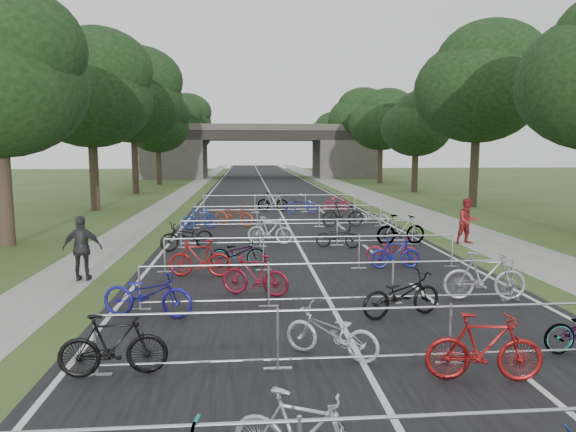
{
  "coord_description": "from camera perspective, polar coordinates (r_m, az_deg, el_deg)",
  "views": [
    {
      "loc": [
        -2.05,
        -4.89,
        3.8
      ],
      "look_at": [
        -0.36,
        15.8,
        1.1
      ],
      "focal_mm": 32.0,
      "sensor_mm": 36.0,
      "label": 1
    }
  ],
  "objects": [
    {
      "name": "road",
      "position": [
        55.06,
        -2.52,
        3.45
      ],
      "size": [
        11.0,
        140.0,
        0.01
      ],
      "primitive_type": "cube",
      "color": "black",
      "rests_on": "ground"
    },
    {
      "name": "sidewalk_right",
      "position": [
        55.93,
        5.71,
        3.48
      ],
      "size": [
        3.0,
        140.0,
        0.01
      ],
      "primitive_type": "cube",
      "color": "gray",
      "rests_on": "ground"
    },
    {
      "name": "sidewalk_left",
      "position": [
        55.29,
        -10.33,
        3.35
      ],
      "size": [
        2.0,
        140.0,
        0.01
      ],
      "primitive_type": "cube",
      "color": "gray",
      "rests_on": "ground"
    },
    {
      "name": "lane_markings",
      "position": [
        55.06,
        -2.52,
        3.44
      ],
      "size": [
        0.12,
        140.0,
        0.0
      ],
      "primitive_type": "cube",
      "color": "silver",
      "rests_on": "ground"
    },
    {
      "name": "overpass_bridge",
      "position": [
        69.92,
        -3.01,
        7.18
      ],
      "size": [
        31.0,
        8.0,
        7.05
      ],
      "color": "#46443F",
      "rests_on": "ground"
    },
    {
      "name": "tree_left_1",
      "position": [
        34.3,
        -20.99,
        12.79
      ],
      "size": [
        7.56,
        7.56,
        11.53
      ],
      "color": "#33261C",
      "rests_on": "ground"
    },
    {
      "name": "tree_right_1",
      "position": [
        36.38,
        20.58,
        13.42
      ],
      "size": [
        8.18,
        8.18,
        12.47
      ],
      "color": "#33261C",
      "rests_on": "ground"
    },
    {
      "name": "tree_left_2",
      "position": [
        45.98,
        -16.78,
        12.49
      ],
      "size": [
        8.4,
        8.4,
        12.81
      ],
      "color": "#33261C",
      "rests_on": "ground"
    },
    {
      "name": "tree_right_2",
      "position": [
        47.36,
        14.21,
        9.78
      ],
      "size": [
        6.16,
        6.16,
        9.39
      ],
      "color": "#33261C",
      "rests_on": "ground"
    },
    {
      "name": "tree_left_3",
      "position": [
        57.64,
        -14.2,
        9.86
      ],
      "size": [
        6.72,
        6.72,
        10.25
      ],
      "color": "#33261C",
      "rests_on": "ground"
    },
    {
      "name": "tree_right_3",
      "position": [
        58.88,
        10.43,
        10.33
      ],
      "size": [
        7.17,
        7.17,
        10.93
      ],
      "color": "#33261C",
      "rests_on": "ground"
    },
    {
      "name": "tree_left_4",
      "position": [
        69.54,
        -12.58,
        10.12
      ],
      "size": [
        7.56,
        7.56,
        11.53
      ],
      "color": "#33261C",
      "rests_on": "ground"
    },
    {
      "name": "tree_right_4",
      "position": [
        70.58,
        7.88,
        10.67
      ],
      "size": [
        8.18,
        8.18,
        12.47
      ],
      "color": "#33261C",
      "rests_on": "ground"
    },
    {
      "name": "tree_left_5",
      "position": [
        81.47,
        -11.43,
        10.3
      ],
      "size": [
        8.4,
        8.4,
        12.81
      ],
      "color": "#33261C",
      "rests_on": "ground"
    },
    {
      "name": "tree_right_5",
      "position": [
        82.25,
        6.03,
        8.86
      ],
      "size": [
        6.16,
        6.16,
        9.39
      ],
      "color": "#33261C",
      "rests_on": "ground"
    },
    {
      "name": "tree_left_6",
      "position": [
        93.32,
        -10.54,
        8.93
      ],
      "size": [
        6.72,
        6.72,
        10.25
      ],
      "color": "#33261C",
      "rests_on": "ground"
    },
    {
      "name": "tree_right_6",
      "position": [
        94.1,
        4.67,
        9.28
      ],
      "size": [
        7.17,
        7.17,
        10.93
      ],
      "color": "#33261C",
      "rests_on": "ground"
    },
    {
      "name": "barrier_row_1",
      "position": [
        9.32,
        8.56,
        -13.11
      ],
      "size": [
        9.7,
        0.08,
        1.1
      ],
      "color": "#A7A9AF",
      "rests_on": "ground"
    },
    {
      "name": "barrier_row_2",
      "position": [
        12.69,
        4.83,
        -7.48
      ],
      "size": [
        9.7,
        0.08,
        1.1
      ],
      "color": "#A7A9AF",
      "rests_on": "ground"
    },
    {
      "name": "barrier_row_3",
      "position": [
        16.35,
        2.63,
        -4.08
      ],
      "size": [
        9.7,
        0.08,
        1.1
      ],
      "color": "#A7A9AF",
      "rests_on": "ground"
    },
    {
      "name": "barrier_row_4",
      "position": [
        20.26,
        1.2,
        -1.84
      ],
      "size": [
        9.7,
        0.08,
        1.1
      ],
      "color": "#A7A9AF",
      "rests_on": "ground"
    },
    {
      "name": "barrier_row_5",
      "position": [
        25.18,
        0.04,
        -0.02
      ],
      "size": [
        9.7,
        0.08,
        1.1
      ],
      "color": "#A7A9AF",
      "rests_on": "ground"
    },
    {
      "name": "barrier_row_6",
      "position": [
        31.13,
        -0.87,
        1.4
      ],
      "size": [
        9.7,
        0.08,
        1.1
      ],
      "color": "#A7A9AF",
      "rests_on": "ground"
    },
    {
      "name": "bike_4",
      "position": [
        9.32,
        -18.86,
        -13.46
      ],
      "size": [
        1.83,
        0.65,
        1.08
      ],
      "primitive_type": "imported",
      "rotation": [
        0.0,
        0.0,
        1.65
      ],
      "color": "black",
      "rests_on": "ground"
    },
    {
      "name": "bike_5",
      "position": [
        9.62,
        4.84,
        -12.83
      ],
      "size": [
        1.88,
        1.45,
        0.95
      ],
      "primitive_type": "imported",
      "rotation": [
        0.0,
        0.0,
        4.18
      ],
      "color": "#B9B9C2",
      "rests_on": "ground"
    },
    {
      "name": "bike_6",
      "position": [
        9.23,
        20.96,
        -13.54
      ],
      "size": [
        1.96,
        0.79,
        1.15
      ],
      "primitive_type": "imported",
      "rotation": [
        0.0,
        0.0,
        1.44
      ],
      "color": "maroon",
      "rests_on": "ground"
    },
    {
      "name": "bike_8",
      "position": [
        12.16,
        -15.33,
        -8.34
      ],
      "size": [
        2.22,
        1.19,
        1.11
      ],
      "primitive_type": "imported",
      "rotation": [
        0.0,
        0.0,
        1.34
      ],
      "color": "navy",
      "rests_on": "ground"
    },
    {
      "name": "bike_9",
      "position": [
        13.44,
        -3.66,
        -6.62
      ],
      "size": [
        1.88,
        1.08,
        1.09
      ],
      "primitive_type": "imported",
      "rotation": [
        0.0,
        0.0,
        4.38
      ],
      "color": "maroon",
      "rests_on": "ground"
    },
    {
      "name": "bike_10",
      "position": [
        12.06,
        12.5,
        -8.53
      ],
      "size": [
        2.11,
        1.22,
        1.05
      ],
      "primitive_type": "imported",
      "rotation": [
        0.0,
        0.0,
        1.85
      ],
      "color": "black",
      "rests_on": "ground"
    },
    {
      "name": "bike_11",
      "position": [
        13.9,
        21.0,
        -6.32
      ],
      "size": [
        2.12,
        0.88,
        1.24
      ],
      "primitive_type": "imported",
      "rotation": [
        0.0,
        0.0,
        1.42
      ],
      "color": "gray",
      "rests_on": "ground"
    },
    {
      "name": "bike_12",
      "position": [
        15.59,
        -9.75,
        -4.67
      ],
      "size": [
        1.93,
        0.74,
        1.13
      ],
      "primitive_type": "imported",
      "rotation": [
        0.0,
        0.0,
        4.6
      ],
      "color": "maroon",
      "rests_on": "ground"
    },
    {
      "name": "bike_13",
      "position": [
        16.74,
        -5.58,
        -4.1
      ],
      "size": [
        1.81,
        0.69,
        0.94
      ],
      "primitive_type": "imported",
      "rotation": [
        0.0,
        0.0,
        1.53
      ],
      "color": "#A7A9AF",
      "rests_on": "ground"
    },
    {
      "name": "bike_14",
      "position": [
        16.82,
        11.84,
        -4.1
      ],
      "size": [
        1.63,
        0.46,
        0.98
      ],
      "primitive_type": "imported",
      "rotation": [
        0.0,
        0.0,
        1.57
      ],
      "color": "navy",
      "rests_on": "ground"
    },
    {
      "name": "bike_15",
      "position": [
        17.56,
        11.52,
        -3.75
      ],
      "size": [
        1.79,
        0.95,
        0.9
      ],
      "primitive_type": "imported",
      "rotation": [
        0.0,
        0.0,
        1.35
      ],
      "color": "maroon",
      "rests_on": "ground"
    },
    {
      "name": "bike_16",
      "position": [
        19.78,
        -11.14,
        -2.2
      ],
      "size": [
        2.19,
        1.58,
        1.09
      ],
      "primitive_type": "imported",
      "rotation": [
        0.0,
        0.0,
        5.17
      ],
      "color": "black",
      "rests_on": "ground"
    },
    {
      "name": "bike_17",
      "position": [
        20.64,
        -2.01,
        -1.64
      ],
      "size": [
        1.91,
        0.89,
        1.11
      ],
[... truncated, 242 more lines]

